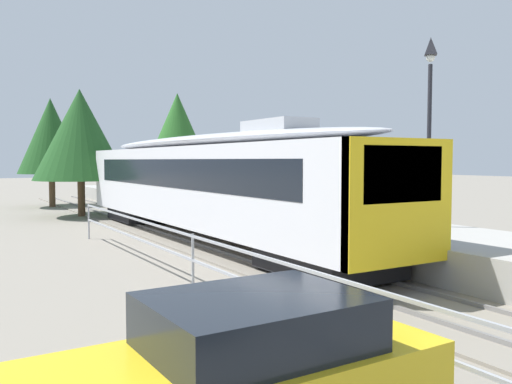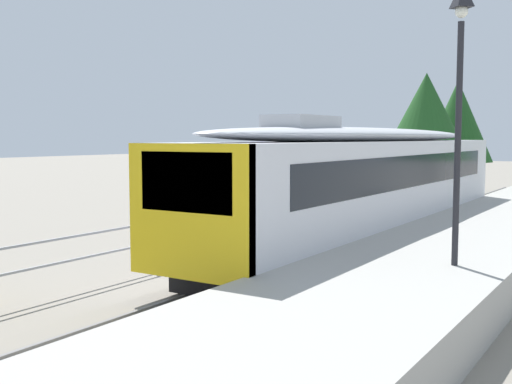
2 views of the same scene
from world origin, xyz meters
name	(u,v)px [view 1 (image 1 of 2)]	position (x,y,z in m)	size (l,w,h in m)	color
ground_plane	(187,282)	(-3.00, 22.00, 0.00)	(160.00, 160.00, 0.00)	gray
track_rails	(294,267)	(0.00, 22.00, 0.03)	(3.20, 60.00, 0.14)	gray
commuter_train	(207,180)	(0.00, 27.19, 2.14)	(2.82, 18.10, 3.74)	silver
station_platform	(386,241)	(3.25, 22.00, 0.45)	(3.90, 60.00, 0.90)	#A8A59E
platform_lamp_mid_platform	(430,96)	(4.14, 21.28, 4.62)	(0.34, 0.34, 5.35)	#232328
parked_hatchback_yellow	(238,377)	(-5.54, 14.96, 0.79)	(4.04, 1.84, 1.53)	gold
tree_behind_carpark	(51,136)	(-1.96, 44.53, 4.23)	(3.86, 3.86, 6.49)	brown
tree_behind_station_far	(80,135)	(-1.71, 38.07, 4.06)	(4.59, 4.59, 6.32)	brown
tree_distant_left	(178,132)	(6.59, 45.60, 4.74)	(4.67, 4.67, 7.44)	brown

